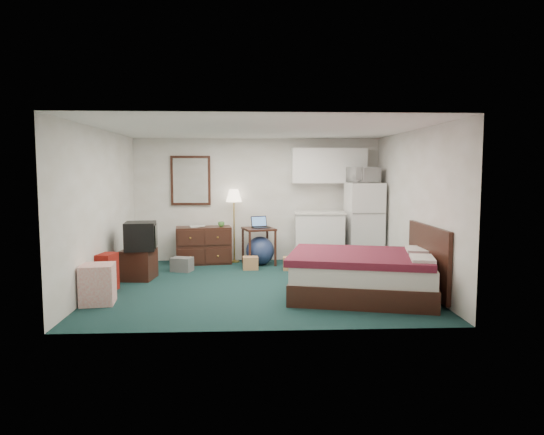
{
  "coord_description": "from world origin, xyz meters",
  "views": [
    {
      "loc": [
        -0.18,
        -7.71,
        1.85
      ],
      "look_at": [
        0.21,
        0.33,
        1.07
      ],
      "focal_mm": 32.0,
      "sensor_mm": 36.0,
      "label": 1
    }
  ],
  "objects": [
    {
      "name": "dresser",
      "position": [
        -1.08,
        1.92,
        0.37
      ],
      "size": [
        1.14,
        0.64,
        0.74
      ],
      "primitive_type": null,
      "rotation": [
        0.0,
        0.0,
        0.14
      ],
      "color": "#321C11",
      "rests_on": "floor"
    },
    {
      "name": "cardboard_box_a",
      "position": [
        -0.15,
        1.27,
        0.12
      ],
      "size": [
        0.29,
        0.25,
        0.24
      ],
      "primitive_type": null,
      "rotation": [
        0.0,
        0.0,
        0.05
      ],
      "color": "#B5774A",
      "rests_on": "floor"
    },
    {
      "name": "book_b",
      "position": [
        -1.23,
        1.94,
        0.86
      ],
      "size": [
        0.18,
        0.03,
        0.24
      ],
      "primitive_type": "imported",
      "rotation": [
        0.0,
        0.0,
        -0.01
      ],
      "color": "#B5774A",
      "rests_on": "dresser"
    },
    {
      "name": "crt_tv",
      "position": [
        -2.01,
        0.51,
        0.75
      ],
      "size": [
        0.57,
        0.6,
        0.47
      ],
      "primitive_type": null,
      "rotation": [
        0.0,
        0.0,
        0.11
      ],
      "color": "black",
      "rests_on": "tv_stand"
    },
    {
      "name": "ceiling",
      "position": [
        0.0,
        0.0,
        2.5
      ],
      "size": [
        5.0,
        4.5,
        0.01
      ],
      "primitive_type": "cube",
      "color": "beige",
      "rests_on": "walls"
    },
    {
      "name": "laptop",
      "position": [
        0.06,
        1.74,
        0.84
      ],
      "size": [
        0.39,
        0.35,
        0.22
      ],
      "primitive_type": null,
      "rotation": [
        0.0,
        0.0,
        0.33
      ],
      "color": "black",
      "rests_on": "desk"
    },
    {
      "name": "tv_stand",
      "position": [
        -2.06,
        0.55,
        0.26
      ],
      "size": [
        0.57,
        0.61,
        0.51
      ],
      "primitive_type": null,
      "rotation": [
        0.0,
        0.0,
        -0.11
      ],
      "color": "#321C11",
      "rests_on": "floor"
    },
    {
      "name": "floor",
      "position": [
        0.0,
        0.0,
        0.0
      ],
      "size": [
        5.0,
        4.5,
        0.01
      ],
      "primitive_type": "cube",
      "color": "black",
      "rests_on": "ground"
    },
    {
      "name": "mirror",
      "position": [
        -1.35,
        2.22,
        1.65
      ],
      "size": [
        0.8,
        0.06,
        1.0
      ],
      "primitive_type": null,
      "color": "white",
      "rests_on": "walls"
    },
    {
      "name": "microwave",
      "position": [
        2.05,
        1.62,
        1.8
      ],
      "size": [
        0.64,
        0.49,
        0.38
      ],
      "primitive_type": "imported",
      "rotation": [
        0.0,
        0.0,
        0.35
      ],
      "color": "white",
      "rests_on": "fridge"
    },
    {
      "name": "retail_box",
      "position": [
        -2.28,
        -0.99,
        0.28
      ],
      "size": [
        0.5,
        0.5,
        0.56
      ],
      "primitive_type": null,
      "rotation": [
        0.0,
        0.0,
        0.13
      ],
      "color": "white",
      "rests_on": "floor"
    },
    {
      "name": "walls",
      "position": [
        0.0,
        0.0,
        1.25
      ],
      "size": [
        5.01,
        4.51,
        2.5
      ],
      "color": "beige",
      "rests_on": "floor"
    },
    {
      "name": "floor_lamp",
      "position": [
        -0.47,
        2.05,
        0.74
      ],
      "size": [
        0.38,
        0.38,
        1.48
      ],
      "primitive_type": null,
      "rotation": [
        0.0,
        0.0,
        -0.21
      ],
      "color": "gold",
      "rests_on": "floor"
    },
    {
      "name": "kitchen_counter",
      "position": [
        1.2,
        1.66,
        0.51
      ],
      "size": [
        0.98,
        0.77,
        1.02
      ],
      "primitive_type": null,
      "rotation": [
        0.0,
        0.0,
        -0.07
      ],
      "color": "white",
      "rests_on": "floor"
    },
    {
      "name": "bed",
      "position": [
        1.48,
        -0.8,
        0.32
      ],
      "size": [
        2.31,
        1.99,
        0.64
      ],
      "primitive_type": null,
      "rotation": [
        0.0,
        0.0,
        -0.24
      ],
      "color": "maroon",
      "rests_on": "floor"
    },
    {
      "name": "desk",
      "position": [
        0.02,
        1.76,
        0.36
      ],
      "size": [
        0.71,
        0.71,
        0.73
      ],
      "primitive_type": null,
      "rotation": [
        0.0,
        0.0,
        0.27
      ],
      "color": "#321C11",
      "rests_on": "floor"
    },
    {
      "name": "fridge",
      "position": [
        2.09,
        1.66,
        0.81
      ],
      "size": [
        0.69,
        0.69,
        1.61
      ],
      "primitive_type": null,
      "rotation": [
        0.0,
        0.0,
        0.04
      ],
      "color": "white",
      "rests_on": "floor"
    },
    {
      "name": "suitcase",
      "position": [
        -2.35,
        -0.27,
        0.29
      ],
      "size": [
        0.29,
        0.39,
        0.58
      ],
      "primitive_type": null,
      "rotation": [
        0.0,
        0.0,
        -0.19
      ],
      "color": "maroon",
      "rests_on": "floor"
    },
    {
      "name": "upper_cabinets",
      "position": [
        1.45,
        2.08,
        1.95
      ],
      "size": [
        1.5,
        0.35,
        0.7
      ],
      "primitive_type": null,
      "color": "white",
      "rests_on": "walls"
    },
    {
      "name": "book_a",
      "position": [
        -1.33,
        1.85,
        0.85
      ],
      "size": [
        0.17,
        0.06,
        0.23
      ],
      "primitive_type": "imported",
      "rotation": [
        0.0,
        0.0,
        0.22
      ],
      "color": "#B5774A",
      "rests_on": "dresser"
    },
    {
      "name": "file_bin",
      "position": [
        -1.41,
        1.17,
        0.13
      ],
      "size": [
        0.43,
        0.37,
        0.26
      ],
      "primitive_type": null,
      "rotation": [
        0.0,
        0.0,
        -0.29
      ],
      "color": "slate",
      "rests_on": "floor"
    },
    {
      "name": "cardboard_box_b",
      "position": [
        0.56,
        1.2,
        0.12
      ],
      "size": [
        0.22,
        0.25,
        0.24
      ],
      "primitive_type": null,
      "rotation": [
        0.0,
        0.0,
        -0.06
      ],
      "color": "#B5774A",
      "rests_on": "floor"
    },
    {
      "name": "headboard",
      "position": [
        2.46,
        -0.8,
        0.55
      ],
      "size": [
        0.06,
        1.56,
        1.0
      ],
      "primitive_type": null,
      "color": "#321C11",
      "rests_on": "walls"
    },
    {
      "name": "mug",
      "position": [
        -0.72,
        1.9,
        0.8
      ],
      "size": [
        0.14,
        0.12,
        0.13
      ],
      "primitive_type": "imported",
      "rotation": [
        0.0,
        0.0,
        0.16
      ],
      "color": "#4B8E3C",
      "rests_on": "dresser"
    },
    {
      "name": "exercise_ball",
      "position": [
        0.05,
        1.71,
        0.28
      ],
      "size": [
        0.71,
        0.71,
        0.56
      ],
      "primitive_type": "sphere",
      "rotation": [
        0.0,
        0.0,
        0.34
      ],
      "color": "navy",
      "rests_on": "floor"
    }
  ]
}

